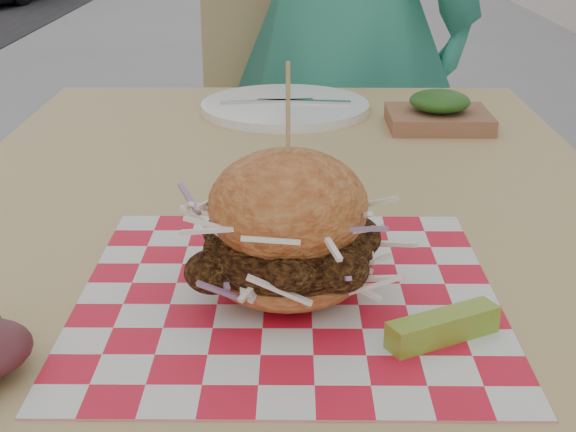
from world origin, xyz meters
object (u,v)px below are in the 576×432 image
Objects in this scene: diner at (341,10)px; patio_table at (281,273)px; patio_chair at (289,127)px; sandwich at (288,234)px.

diner reaches higher than patio_table.
sandwich reaches higher than patio_chair.
sandwich is (0.01, -0.20, 0.14)m from patio_table.
diner is 1.77× the size of patio_chair.
patio_table is at bearing -89.16° from patio_chair.
sandwich is at bearing -87.25° from patio_table.
patio_table is 0.25m from sandwich.
sandwich is at bearing 102.12° from diner.
sandwich reaches higher than patio_table.
patio_table is at bearing 100.42° from diner.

